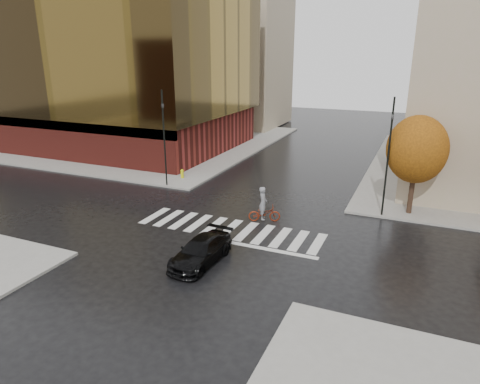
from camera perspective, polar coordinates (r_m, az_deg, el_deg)
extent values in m
plane|color=black|center=(26.08, -1.83, -5.30)|extent=(120.00, 120.00, 0.00)
cube|color=gray|center=(53.84, -12.68, 6.77)|extent=(30.00, 30.00, 0.15)
cube|color=silver|center=(26.50, -1.37, -4.89)|extent=(12.00, 3.00, 0.01)
cube|color=maroon|center=(51.74, -15.70, 8.42)|extent=(26.00, 18.00, 4.00)
cube|color=beige|center=(45.11, -22.87, 8.23)|extent=(26.00, 0.40, 1.00)
cube|color=olive|center=(51.07, -16.50, 17.28)|extent=(27.00, 19.00, 12.00)
cube|color=tan|center=(64.20, -0.73, 18.05)|extent=(14.00, 12.00, 20.00)
cylinder|color=black|center=(30.32, 21.86, -0.10)|extent=(0.32, 0.32, 2.80)
ellipsoid|color=#A75C10|center=(29.59, 22.53, 5.27)|extent=(3.80, 3.80, 4.37)
imported|color=black|center=(22.28, -5.23, -7.85)|extent=(2.03, 4.54, 1.29)
imported|color=maroon|center=(27.47, 3.27, -2.87)|extent=(2.14, 1.43, 1.06)
imported|color=gray|center=(27.26, 3.09, -1.49)|extent=(0.78, 0.92, 2.16)
cylinder|color=black|center=(34.12, -10.06, 6.98)|extent=(0.12, 0.12, 7.50)
imported|color=black|center=(33.71, -10.32, 11.52)|extent=(0.23, 0.22, 0.94)
cylinder|color=black|center=(28.68, 19.12, 4.27)|extent=(0.12, 0.12, 7.65)
imported|color=black|center=(28.19, 19.70, 9.74)|extent=(0.17, 0.20, 0.96)
cylinder|color=#D8D90C|center=(36.65, -7.72, 2.34)|extent=(0.25, 0.25, 0.63)
sphere|color=#D8D90C|center=(36.56, -7.74, 2.82)|extent=(0.27, 0.27, 0.27)
cylinder|color=#49311A|center=(24.18, -2.44, -7.27)|extent=(0.77, 0.77, 0.01)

